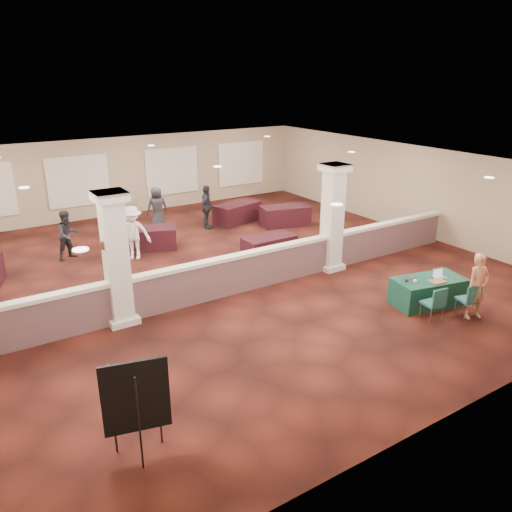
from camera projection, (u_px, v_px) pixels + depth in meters
ground at (220, 272)px, 14.98m from camera, size 16.00×16.00×0.00m
wall_back at (127, 176)px, 20.75m from camera, size 16.00×0.04×3.20m
wall_front at (454, 338)px, 8.10m from camera, size 16.00×0.04×3.20m
wall_right at (409, 189)px, 18.45m from camera, size 0.04×16.00×3.20m
ceiling at (217, 166)px, 13.87m from camera, size 16.00×16.00×0.02m
partition_wall at (246, 271)px, 13.60m from camera, size 15.60×0.28×1.10m
column_left at (116, 258)px, 11.46m from camera, size 0.72×0.72×3.20m
column_right at (332, 217)px, 14.74m from camera, size 0.72×0.72×3.20m
sconce_left at (102, 245)px, 11.20m from camera, size 0.12×0.12×0.18m
sconce_right at (126, 241)px, 11.48m from camera, size 0.12×0.12×0.18m
near_table at (428, 291)px, 12.85m from camera, size 1.98×1.26×0.70m
conf_chair_main at (470, 298)px, 12.09m from camera, size 0.54×0.54×0.87m
conf_chair_side at (435, 301)px, 11.89m from camera, size 0.50×0.50×0.88m
easel_board at (136, 398)px, 7.44m from camera, size 0.99×0.58×1.72m
woman at (477, 286)px, 11.98m from camera, size 0.67×0.53×1.63m
far_table_front_center at (269, 247)px, 16.15m from camera, size 1.71×0.87×0.69m
far_table_front_right at (285, 216)px, 19.50m from camera, size 2.03×1.36×0.75m
far_table_back_center at (149, 238)px, 16.88m from camera, size 2.02×1.48×0.74m
far_table_back_right at (237, 213)px, 19.91m from camera, size 2.06×1.38×0.76m
attendee_a at (68, 235)px, 15.85m from camera, size 0.86×0.64×1.59m
attendee_b at (133, 233)px, 15.81m from camera, size 1.21×1.01×1.73m
attendee_c at (207, 207)px, 18.94m from camera, size 0.99×1.05×1.67m
attendee_d at (157, 208)px, 18.92m from camera, size 0.84×0.50×1.64m
laptop_base at (440, 277)px, 12.78m from camera, size 0.36×0.28×0.02m
laptop_screen at (438, 272)px, 12.83m from camera, size 0.31×0.07×0.21m
screen_glow at (438, 272)px, 12.83m from camera, size 0.28×0.06×0.18m
knitting at (438, 281)px, 12.53m from camera, size 0.44×0.36×0.03m
yarn_cream at (415, 281)px, 12.45m from camera, size 0.11×0.11×0.11m
yarn_red at (407, 280)px, 12.52m from camera, size 0.10×0.10×0.10m
yarn_grey at (413, 278)px, 12.66m from camera, size 0.10×0.10×0.10m
scissors at (457, 279)px, 12.70m from camera, size 0.12×0.05×0.01m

